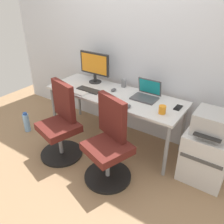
# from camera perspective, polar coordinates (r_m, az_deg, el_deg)

# --- Properties ---
(ground_plane) EXTENTS (5.28, 5.28, 0.00)m
(ground_plane) POSITION_cam_1_polar(r_m,az_deg,el_deg) (3.44, 0.47, -6.44)
(ground_plane) COLOR #9E7A56
(back_wall) EXTENTS (4.40, 0.04, 2.60)m
(back_wall) POSITION_cam_1_polar(r_m,az_deg,el_deg) (3.23, 4.78, 16.50)
(back_wall) COLOR silver
(back_wall) RESTS_ON ground
(desk) EXTENTS (1.86, 0.66, 0.71)m
(desk) POSITION_cam_1_polar(r_m,az_deg,el_deg) (3.11, 0.52, 3.43)
(desk) COLOR silver
(desk) RESTS_ON ground
(office_chair_left) EXTENTS (0.54, 0.54, 0.94)m
(office_chair_left) POSITION_cam_1_polar(r_m,az_deg,el_deg) (3.03, -12.21, -2.92)
(office_chair_left) COLOR black
(office_chair_left) RESTS_ON ground
(office_chair_right) EXTENTS (0.56, 0.56, 0.94)m
(office_chair_right) POSITION_cam_1_polar(r_m,az_deg,el_deg) (2.61, -0.70, -7.78)
(office_chair_right) COLOR black
(office_chair_right) RESTS_ON ground
(side_cabinet) EXTENTS (0.47, 0.50, 0.59)m
(side_cabinet) POSITION_cam_1_polar(r_m,az_deg,el_deg) (2.87, 21.70, -9.62)
(side_cabinet) COLOR silver
(side_cabinet) RESTS_ON ground
(printer) EXTENTS (0.38, 0.40, 0.24)m
(printer) POSITION_cam_1_polar(r_m,az_deg,el_deg) (2.65, 23.28, -2.55)
(printer) COLOR #B7B7B7
(printer) RESTS_ON side_cabinet
(water_bottle_on_floor) EXTENTS (0.09, 0.09, 0.31)m
(water_bottle_on_floor) POSITION_cam_1_polar(r_m,az_deg,el_deg) (3.76, -19.94, -2.37)
(water_bottle_on_floor) COLOR #8CBFF2
(water_bottle_on_floor) RESTS_ON ground
(desktop_monitor) EXTENTS (0.48, 0.18, 0.43)m
(desktop_monitor) POSITION_cam_1_polar(r_m,az_deg,el_deg) (3.39, -4.24, 11.15)
(desktop_monitor) COLOR #262626
(desktop_monitor) RESTS_ON desk
(open_laptop) EXTENTS (0.31, 0.27, 0.22)m
(open_laptop) POSITION_cam_1_polar(r_m,az_deg,el_deg) (2.99, 8.33, 4.43)
(open_laptop) COLOR #4C4C51
(open_laptop) RESTS_ON desk
(keyboard_by_monitor) EXTENTS (0.34, 0.12, 0.02)m
(keyboard_by_monitor) POSITION_cam_1_polar(r_m,az_deg,el_deg) (3.16, -8.79, 4.88)
(keyboard_by_monitor) COLOR silver
(keyboard_by_monitor) RESTS_ON desk
(keyboard_by_laptop) EXTENTS (0.34, 0.12, 0.02)m
(keyboard_by_laptop) POSITION_cam_1_polar(r_m,az_deg,el_deg) (3.19, -5.63, 5.31)
(keyboard_by_laptop) COLOR #2D2D2D
(keyboard_by_laptop) RESTS_ON desk
(mouse_by_monitor) EXTENTS (0.06, 0.10, 0.03)m
(mouse_by_monitor) POSITION_cam_1_polar(r_m,az_deg,el_deg) (2.73, 3.87, 1.36)
(mouse_by_monitor) COLOR #515156
(mouse_by_monitor) RESTS_ON desk
(mouse_by_laptop) EXTENTS (0.06, 0.10, 0.03)m
(mouse_by_laptop) POSITION_cam_1_polar(r_m,az_deg,el_deg) (3.16, 0.35, 5.38)
(mouse_by_laptop) COLOR #515156
(mouse_by_laptop) RESTS_ON desk
(coffee_mug) EXTENTS (0.08, 0.08, 0.09)m
(coffee_mug) POSITION_cam_1_polar(r_m,az_deg,el_deg) (2.65, 12.04, 0.57)
(coffee_mug) COLOR orange
(coffee_mug) RESTS_ON desk
(pen_cup) EXTENTS (0.07, 0.07, 0.10)m
(pen_cup) POSITION_cam_1_polar(r_m,az_deg,el_deg) (3.28, 2.85, 6.93)
(pen_cup) COLOR slate
(pen_cup) RESTS_ON desk
(phone_near_laptop) EXTENTS (0.07, 0.14, 0.01)m
(phone_near_laptop) POSITION_cam_1_polar(r_m,az_deg,el_deg) (2.83, 15.68, 1.03)
(phone_near_laptop) COLOR black
(phone_near_laptop) RESTS_ON desk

